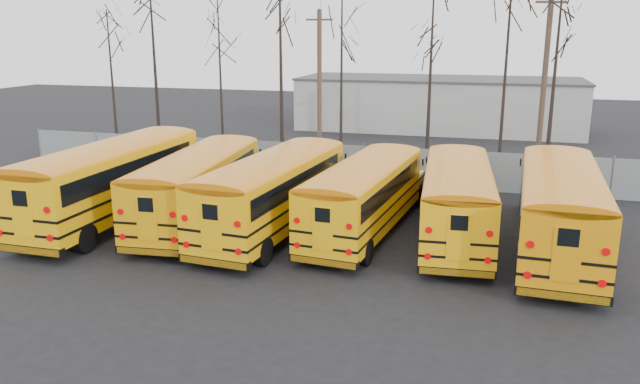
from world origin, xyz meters
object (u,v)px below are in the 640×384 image
(bus_c, at_px, (276,187))
(bus_d, at_px, (366,191))
(bus_b, at_px, (200,181))
(utility_pole_left, at_px, (319,84))
(utility_pole_right, at_px, (544,80))
(bus_e, at_px, (457,194))
(bus_f, at_px, (560,203))
(bus_a, at_px, (114,174))

(bus_c, relative_size, bus_d, 1.07)
(bus_b, xyz_separation_m, bus_d, (6.87, 0.52, -0.07))
(utility_pole_left, height_order, utility_pole_right, utility_pole_right)
(bus_b, bearing_deg, utility_pole_left, 80.46)
(bus_b, distance_m, bus_d, 6.89)
(bus_b, bearing_deg, bus_e, -0.54)
(bus_b, relative_size, utility_pole_left, 1.23)
(bus_d, bearing_deg, bus_e, 10.87)
(bus_c, xyz_separation_m, utility_pole_right, (10.63, 14.86, 3.26))
(bus_b, height_order, bus_f, bus_f)
(bus_c, height_order, bus_e, bus_c)
(bus_b, relative_size, utility_pole_right, 1.12)
(bus_e, bearing_deg, bus_f, -15.40)
(bus_c, bearing_deg, bus_d, 17.33)
(bus_a, relative_size, bus_b, 1.09)
(bus_c, distance_m, utility_pole_left, 14.95)
(utility_pole_left, bearing_deg, bus_f, -69.80)
(bus_a, distance_m, bus_b, 3.64)
(bus_e, xyz_separation_m, bus_f, (3.59, -0.71, 0.13))
(bus_b, bearing_deg, bus_d, -0.81)
(bus_c, height_order, bus_d, bus_c)
(bus_b, xyz_separation_m, bus_f, (13.94, 0.12, 0.09))
(bus_b, bearing_deg, utility_pole_right, 41.02)
(bus_e, distance_m, utility_pole_right, 14.66)
(bus_b, distance_m, bus_e, 10.38)
(bus_f, distance_m, utility_pole_right, 14.85)
(bus_d, xyz_separation_m, bus_e, (3.47, 0.31, 0.02))
(bus_a, height_order, bus_b, bus_a)
(bus_a, bearing_deg, bus_c, 3.37)
(utility_pole_right, bearing_deg, bus_b, -158.04)
(bus_d, bearing_deg, bus_f, 2.54)
(bus_b, relative_size, bus_d, 1.04)
(bus_a, relative_size, utility_pole_left, 1.34)
(bus_d, distance_m, utility_pole_right, 16.17)
(bus_f, height_order, utility_pole_left, utility_pole_left)
(bus_e, relative_size, utility_pole_right, 1.09)
(bus_a, bearing_deg, bus_f, 2.84)
(bus_b, distance_m, utility_pole_right, 20.53)
(bus_c, height_order, bus_f, bus_f)
(bus_d, xyz_separation_m, bus_f, (7.06, -0.40, 0.16))
(bus_a, distance_m, bus_c, 7.01)
(bus_d, relative_size, bus_f, 0.92)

